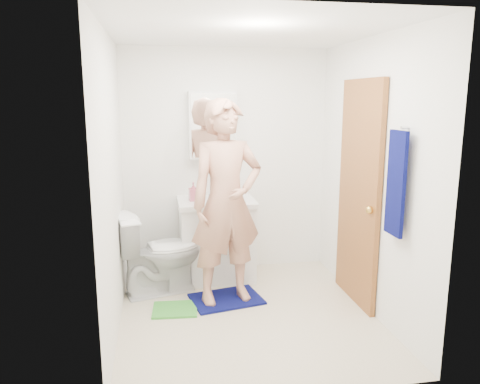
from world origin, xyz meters
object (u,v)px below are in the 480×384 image
object	(u,v)px
medicine_cabinet	(213,125)
toilet	(160,252)
towel	(396,184)
man	(227,203)
soap_dispenser	(193,192)
toothbrush_cup	(233,193)
vanity_cabinet	(217,241)

from	to	relation	value
medicine_cabinet	toilet	distance (m)	1.42
towel	man	distance (m)	1.49
medicine_cabinet	towel	world-z (taller)	medicine_cabinet
soap_dispenser	toothbrush_cup	size ratio (longest dim) A/B	1.59
toothbrush_cup	man	world-z (taller)	man
towel	toilet	world-z (taller)	towel
man	medicine_cabinet	bearing A→B (deg)	78.15
soap_dispenser	toothbrush_cup	bearing A→B (deg)	12.57
medicine_cabinet	towel	bearing A→B (deg)	-55.39
vanity_cabinet	toilet	size ratio (longest dim) A/B	0.98
towel	toothbrush_cup	distance (m)	1.89
toilet	toothbrush_cup	bearing A→B (deg)	-80.05
toilet	medicine_cabinet	bearing A→B (deg)	-64.46
man	toilet	bearing A→B (deg)	138.89
toothbrush_cup	soap_dispenser	bearing A→B (deg)	-167.43
towel	toilet	bearing A→B (deg)	145.83
vanity_cabinet	medicine_cabinet	xyz separation A→B (m)	(0.00, 0.22, 1.20)
soap_dispenser	man	size ratio (longest dim) A/B	0.10
medicine_cabinet	toothbrush_cup	distance (m)	0.74
medicine_cabinet	toilet	size ratio (longest dim) A/B	0.86
towel	man	world-z (taller)	man
medicine_cabinet	man	size ratio (longest dim) A/B	0.38
toilet	soap_dispenser	xyz separation A→B (m)	(0.36, 0.27, 0.54)
towel	soap_dispenser	size ratio (longest dim) A/B	4.19
medicine_cabinet	towel	size ratio (longest dim) A/B	0.87
vanity_cabinet	toilet	xyz separation A→B (m)	(-0.60, -0.28, 0.01)
soap_dispenser	toothbrush_cup	distance (m)	0.44
vanity_cabinet	man	xyz separation A→B (m)	(0.02, -0.61, 0.55)
medicine_cabinet	toilet	bearing A→B (deg)	-139.70
toilet	toothbrush_cup	size ratio (longest dim) A/B	6.83
soap_dispenser	medicine_cabinet	bearing A→B (deg)	45.16
vanity_cabinet	man	world-z (taller)	man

